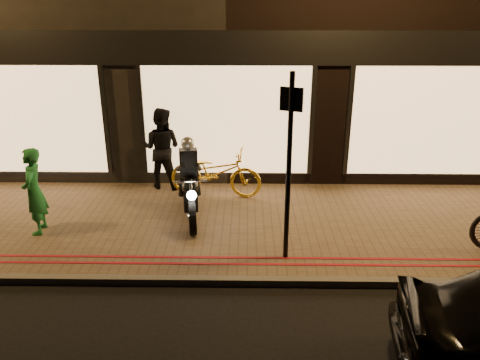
# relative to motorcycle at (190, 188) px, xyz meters

# --- Properties ---
(ground) EXTENTS (90.00, 90.00, 0.00)m
(ground) POSITION_rel_motorcycle_xyz_m (0.64, -2.18, -0.73)
(ground) COLOR black
(ground) RESTS_ON ground
(sidewalk) EXTENTS (50.00, 4.00, 0.12)m
(sidewalk) POSITION_rel_motorcycle_xyz_m (0.64, -0.18, -0.67)
(sidewalk) COLOR brown
(sidewalk) RESTS_ON ground
(kerb_stone) EXTENTS (50.00, 0.14, 0.12)m
(kerb_stone) POSITION_rel_motorcycle_xyz_m (0.64, -2.13, -0.67)
(kerb_stone) COLOR #59544C
(kerb_stone) RESTS_ON ground
(red_kerb_lines) EXTENTS (50.00, 0.26, 0.01)m
(red_kerb_lines) POSITION_rel_motorcycle_xyz_m (0.64, -1.63, -0.61)
(red_kerb_lines) COLOR maroon
(red_kerb_lines) RESTS_ON sidewalk
(motorcycle) EXTENTS (0.66, 1.93, 1.59)m
(motorcycle) POSITION_rel_motorcycle_xyz_m (0.00, 0.00, 0.00)
(motorcycle) COLOR black
(motorcycle) RESTS_ON sidewalk
(sign_post) EXTENTS (0.33, 0.16, 3.00)m
(sign_post) POSITION_rel_motorcycle_xyz_m (1.72, -1.49, 1.06)
(sign_post) COLOR black
(sign_post) RESTS_ON sidewalk
(bicycle_gold) EXTENTS (2.07, 1.02, 1.04)m
(bicycle_gold) POSITION_rel_motorcycle_xyz_m (0.41, 1.13, -0.09)
(bicycle_gold) COLOR gold
(bicycle_gold) RESTS_ON sidewalk
(person_green) EXTENTS (0.46, 0.63, 1.58)m
(person_green) POSITION_rel_motorcycle_xyz_m (-2.68, -0.65, 0.17)
(person_green) COLOR #217D39
(person_green) RESTS_ON sidewalk
(person_dark) EXTENTS (1.00, 0.86, 1.81)m
(person_dark) POSITION_rel_motorcycle_xyz_m (-0.80, 1.62, 0.29)
(person_dark) COLOR black
(person_dark) RESTS_ON sidewalk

